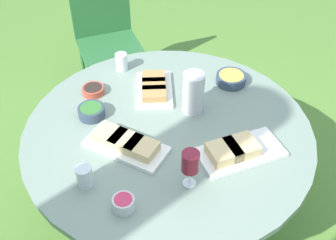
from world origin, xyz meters
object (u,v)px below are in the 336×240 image
object	(u,v)px
dining_table	(168,140)
chair_near_left	(106,34)
water_pitcher	(193,93)
wine_glass	(190,163)

from	to	relation	value
dining_table	chair_near_left	size ratio (longest dim) A/B	1.63
water_pitcher	wine_glass	world-z (taller)	water_pitcher
chair_near_left	water_pitcher	world-z (taller)	water_pitcher
dining_table	wine_glass	size ratio (longest dim) A/B	7.65
chair_near_left	water_pitcher	xyz separation A→B (m)	(-1.22, 0.20, 0.29)
chair_near_left	wine_glass	world-z (taller)	wine_glass
dining_table	wine_glass	xyz separation A→B (m)	(-0.33, 0.14, 0.21)
wine_glass	water_pitcher	bearing A→B (deg)	-42.04
chair_near_left	dining_table	bearing A→B (deg)	162.38
dining_table	water_pitcher	distance (m)	0.28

